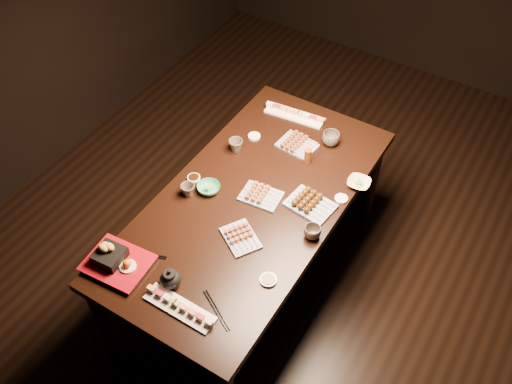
# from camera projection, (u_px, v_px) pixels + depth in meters

# --- Properties ---
(ground) EXTENTS (5.00, 5.00, 0.00)m
(ground) POSITION_uv_depth(u_px,v_px,m) (288.00, 270.00, 3.63)
(ground) COLOR black
(ground) RESTS_ON ground
(dining_table) EXTENTS (1.16, 1.92, 0.75)m
(dining_table) POSITION_uv_depth(u_px,v_px,m) (251.00, 243.00, 3.31)
(dining_table) COLOR black
(dining_table) RESTS_ON ground
(sushi_platter_near) EXTENTS (0.35, 0.10, 0.04)m
(sushi_platter_near) POSITION_uv_depth(u_px,v_px,m) (180.00, 306.00, 2.57)
(sushi_platter_near) COLOR white
(sushi_platter_near) RESTS_ON dining_table
(sushi_platter_far) EXTENTS (0.38, 0.14, 0.05)m
(sushi_platter_far) POSITION_uv_depth(u_px,v_px,m) (295.00, 113.00, 3.48)
(sushi_platter_far) COLOR white
(sushi_platter_far) RESTS_ON dining_table
(yakitori_plate_center) EXTENTS (0.23, 0.18, 0.05)m
(yakitori_plate_center) POSITION_uv_depth(u_px,v_px,m) (261.00, 194.00, 3.03)
(yakitori_plate_center) COLOR #828EB6
(yakitori_plate_center) RESTS_ON dining_table
(yakitori_plate_right) EXTENTS (0.25, 0.23, 0.05)m
(yakitori_plate_right) POSITION_uv_depth(u_px,v_px,m) (241.00, 236.00, 2.84)
(yakitori_plate_right) COLOR #828EB6
(yakitori_plate_right) RESTS_ON dining_table
(yakitori_plate_left) EXTENTS (0.23, 0.18, 0.05)m
(yakitori_plate_left) POSITION_uv_depth(u_px,v_px,m) (297.00, 143.00, 3.30)
(yakitori_plate_left) COLOR #828EB6
(yakitori_plate_left) RESTS_ON dining_table
(tsukune_plate) EXTENTS (0.26, 0.21, 0.06)m
(tsukune_plate) POSITION_uv_depth(u_px,v_px,m) (311.00, 202.00, 2.98)
(tsukune_plate) COLOR #828EB6
(tsukune_plate) RESTS_ON dining_table
(edamame_bowl_green) EXTENTS (0.13, 0.13, 0.04)m
(edamame_bowl_green) POSITION_uv_depth(u_px,v_px,m) (209.00, 188.00, 3.06)
(edamame_bowl_green) COLOR teal
(edamame_bowl_green) RESTS_ON dining_table
(edamame_bowl_cream) EXTENTS (0.14, 0.14, 0.03)m
(edamame_bowl_cream) POSITION_uv_depth(u_px,v_px,m) (359.00, 183.00, 3.10)
(edamame_bowl_cream) COLOR beige
(edamame_bowl_cream) RESTS_ON dining_table
(tempura_tray) EXTENTS (0.32, 0.27, 0.11)m
(tempura_tray) POSITION_uv_depth(u_px,v_px,m) (116.00, 258.00, 2.71)
(tempura_tray) COLOR black
(tempura_tray) RESTS_ON dining_table
(teacup_near_left) EXTENTS (0.10, 0.10, 0.07)m
(teacup_near_left) POSITION_uv_depth(u_px,v_px,m) (188.00, 190.00, 3.03)
(teacup_near_left) COLOR #4E463C
(teacup_near_left) RESTS_ON dining_table
(teacup_mid_right) EXTENTS (0.11, 0.11, 0.07)m
(teacup_mid_right) POSITION_uv_depth(u_px,v_px,m) (312.00, 232.00, 2.84)
(teacup_mid_right) COLOR #4E463C
(teacup_mid_right) RESTS_ON dining_table
(teacup_far_left) EXTENTS (0.11, 0.11, 0.08)m
(teacup_far_left) POSITION_uv_depth(u_px,v_px,m) (236.00, 145.00, 3.27)
(teacup_far_left) COLOR #4E463C
(teacup_far_left) RESTS_ON dining_table
(teacup_far_right) EXTENTS (0.13, 0.13, 0.08)m
(teacup_far_right) POSITION_uv_depth(u_px,v_px,m) (331.00, 139.00, 3.30)
(teacup_far_right) COLOR #4E463C
(teacup_far_right) RESTS_ON dining_table
(teapot) EXTENTS (0.17, 0.17, 0.10)m
(teapot) POSITION_uv_depth(u_px,v_px,m) (170.00, 278.00, 2.64)
(teapot) COLOR black
(teapot) RESTS_ON dining_table
(condiment_bottle) EXTENTS (0.05, 0.05, 0.12)m
(condiment_bottle) POSITION_uv_depth(u_px,v_px,m) (308.00, 154.00, 3.18)
(condiment_bottle) COLOR #71320F
(condiment_bottle) RESTS_ON dining_table
(sauce_dish_west) EXTENTS (0.08, 0.08, 0.01)m
(sauce_dish_west) POSITION_uv_depth(u_px,v_px,m) (194.00, 178.00, 3.13)
(sauce_dish_west) COLOR white
(sauce_dish_west) RESTS_ON dining_table
(sauce_dish_east) EXTENTS (0.07, 0.07, 0.01)m
(sauce_dish_east) POSITION_uv_depth(u_px,v_px,m) (341.00, 199.00, 3.03)
(sauce_dish_east) COLOR white
(sauce_dish_east) RESTS_ON dining_table
(sauce_dish_se) EXTENTS (0.09, 0.09, 0.01)m
(sauce_dish_se) POSITION_uv_depth(u_px,v_px,m) (268.00, 280.00, 2.68)
(sauce_dish_se) COLOR white
(sauce_dish_se) RESTS_ON dining_table
(sauce_dish_nw) EXTENTS (0.08, 0.08, 0.01)m
(sauce_dish_nw) POSITION_uv_depth(u_px,v_px,m) (254.00, 136.00, 3.37)
(sauce_dish_nw) COLOR white
(sauce_dish_nw) RESTS_ON dining_table
(chopsticks_near) EXTENTS (0.20, 0.08, 0.01)m
(chopsticks_near) POSITION_uv_depth(u_px,v_px,m) (147.00, 254.00, 2.79)
(chopsticks_near) COLOR black
(chopsticks_near) RESTS_ON dining_table
(chopsticks_se) EXTENTS (0.22, 0.13, 0.01)m
(chopsticks_se) POSITION_uv_depth(u_px,v_px,m) (217.00, 310.00, 2.58)
(chopsticks_se) COLOR black
(chopsticks_se) RESTS_ON dining_table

